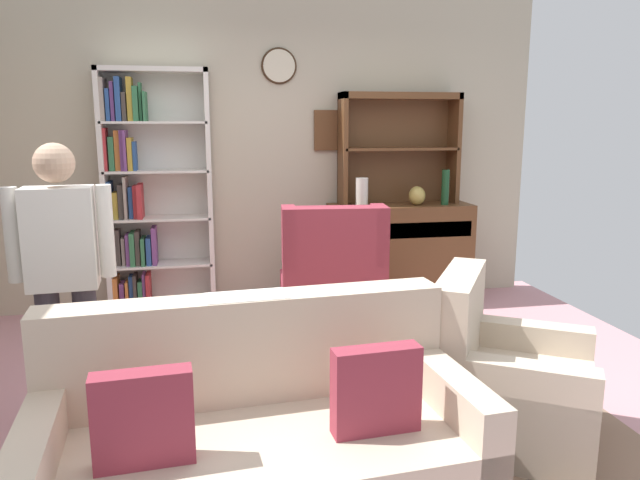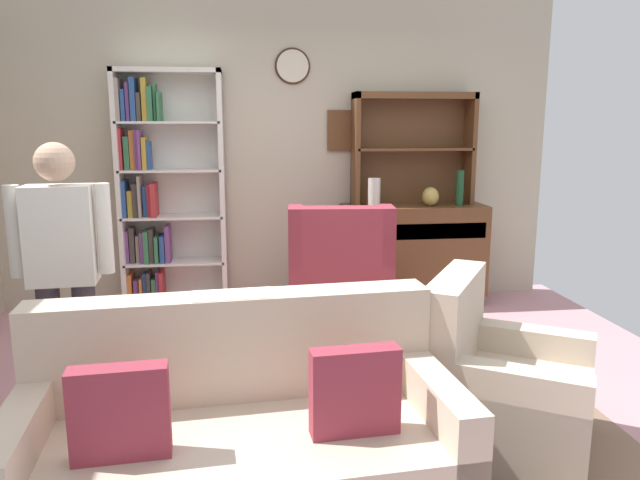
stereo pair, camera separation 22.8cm
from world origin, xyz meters
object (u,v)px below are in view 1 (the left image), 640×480
(bottle_wine, at_px, (445,187))
(armchair_floral, at_px, (505,386))
(couch_floral, at_px, (260,449))
(wingback_chair, at_px, (332,287))
(person_reading, at_px, (63,271))
(bookshelf, at_px, (148,196))
(sideboard_hutch, at_px, (399,133))
(sideboard, at_px, (399,248))
(vase_tall, at_px, (362,192))
(vase_round, at_px, (417,196))

(bottle_wine, height_order, armchair_floral, bottle_wine)
(couch_floral, xyz_separation_m, wingback_chair, (0.77, 2.13, 0.07))
(couch_floral, bearing_deg, person_reading, 136.04)
(person_reading, bearing_deg, bottle_wine, 33.57)
(bookshelf, height_order, sideboard_hutch, bookshelf)
(bottle_wine, bearing_deg, armchair_floral, -104.82)
(wingback_chair, relative_size, person_reading, 0.67)
(wingback_chair, height_order, person_reading, person_reading)
(sideboard, relative_size, armchair_floral, 1.23)
(bottle_wine, bearing_deg, vase_tall, 179.34)
(sideboard, bearing_deg, person_reading, -141.22)
(vase_tall, bearing_deg, armchair_floral, -86.42)
(sideboard_hutch, height_order, wingback_chair, sideboard_hutch)
(bottle_wine, bearing_deg, wingback_chair, -151.03)
(vase_round, bearing_deg, sideboard, 152.83)
(bookshelf, relative_size, vase_round, 12.35)
(sideboard, distance_m, couch_floral, 3.29)
(couch_floral, bearing_deg, sideboard, 61.33)
(bookshelf, relative_size, armchair_floral, 1.98)
(armchair_floral, xyz_separation_m, person_reading, (-2.25, 0.47, 0.62))
(vase_tall, distance_m, couch_floral, 3.13)
(vase_tall, bearing_deg, bookshelf, 175.00)
(bookshelf, bearing_deg, vase_round, -3.58)
(armchair_floral, bearing_deg, couch_floral, -162.93)
(vase_round, bearing_deg, armchair_floral, -98.76)
(vase_round, relative_size, person_reading, 0.11)
(bookshelf, distance_m, vase_tall, 1.85)
(vase_tall, relative_size, vase_round, 1.51)
(vase_round, relative_size, armchair_floral, 0.16)
(couch_floral, bearing_deg, vase_round, 58.78)
(sideboard_hutch, distance_m, armchair_floral, 2.89)
(sideboard_hutch, bearing_deg, sideboard, -90.00)
(sideboard_hutch, height_order, person_reading, sideboard_hutch)
(sideboard, height_order, wingback_chair, wingback_chair)
(couch_floral, relative_size, wingback_chair, 1.77)
(armchair_floral, bearing_deg, sideboard_hutch, 84.68)
(person_reading, bearing_deg, wingback_chair, 36.58)
(sideboard_hutch, distance_m, person_reading, 3.33)
(sideboard, distance_m, vase_tall, 0.67)
(sideboard, xyz_separation_m, bottle_wine, (0.39, -0.09, 0.57))
(wingback_chair, bearing_deg, couch_floral, -109.86)
(vase_round, xyz_separation_m, person_reading, (-2.62, -1.93, -0.10))
(sideboard, xyz_separation_m, vase_round, (0.13, -0.07, 0.50))
(sideboard, xyz_separation_m, couch_floral, (-1.58, -2.88, -0.20))
(couch_floral, xyz_separation_m, armchair_floral, (1.34, 0.41, -0.02))
(sideboard_hutch, xyz_separation_m, armchair_floral, (-0.24, -2.58, -1.27))
(vase_tall, bearing_deg, bottle_wine, -0.66)
(bookshelf, relative_size, couch_floral, 1.13)
(sideboard, distance_m, wingback_chair, 1.11)
(bottle_wine, bearing_deg, sideboard_hutch, 153.04)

